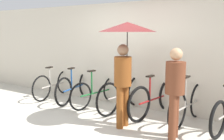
% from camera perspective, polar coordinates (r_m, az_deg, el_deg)
% --- Properties ---
extents(ground_plane, '(30.00, 30.00, 0.00)m').
position_cam_1_polar(ground_plane, '(4.74, -5.44, -13.34)').
color(ground_plane, beige).
extents(back_wall, '(12.37, 0.12, 2.46)m').
position_cam_1_polar(back_wall, '(5.91, 4.91, 3.40)').
color(back_wall, beige).
rests_on(back_wall, ground).
extents(parked_bicycle_0, '(0.44, 1.64, 1.04)m').
position_cam_1_polar(parked_bicycle_0, '(6.99, -13.05, -3.13)').
color(parked_bicycle_0, black).
rests_on(parked_bicycle_0, ground).
extents(parked_bicycle_1, '(0.47, 1.79, 1.05)m').
position_cam_1_polar(parked_bicycle_1, '(6.54, -8.26, -3.74)').
color(parked_bicycle_1, black).
rests_on(parked_bicycle_1, ground).
extents(parked_bicycle_2, '(0.49, 1.69, 1.08)m').
position_cam_1_polar(parked_bicycle_2, '(6.06, -3.25, -4.85)').
color(parked_bicycle_2, black).
rests_on(parked_bicycle_2, ground).
extents(parked_bicycle_3, '(0.46, 1.78, 0.97)m').
position_cam_1_polar(parked_bicycle_3, '(5.67, 2.72, -5.51)').
color(parked_bicycle_3, black).
rests_on(parked_bicycle_3, ground).
extents(parked_bicycle_4, '(0.52, 1.79, 0.98)m').
position_cam_1_polar(parked_bicycle_4, '(5.41, 9.79, -6.38)').
color(parked_bicycle_4, black).
rests_on(parked_bicycle_4, ground).
extents(parked_bicycle_5, '(0.44, 1.67, 1.01)m').
position_cam_1_polar(parked_bicycle_5, '(5.12, 17.08, -7.47)').
color(parked_bicycle_5, black).
rests_on(parked_bicycle_5, ground).
extents(pedestrian_leading, '(1.08, 1.08, 1.96)m').
position_cam_1_polar(pedestrian_leading, '(4.60, 3.21, 6.17)').
color(pedestrian_leading, brown).
rests_on(pedestrian_leading, ground).
extents(pedestrian_center, '(0.32, 0.32, 1.53)m').
position_cam_1_polar(pedestrian_center, '(4.20, 14.18, -3.85)').
color(pedestrian_center, brown).
rests_on(pedestrian_center, ground).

